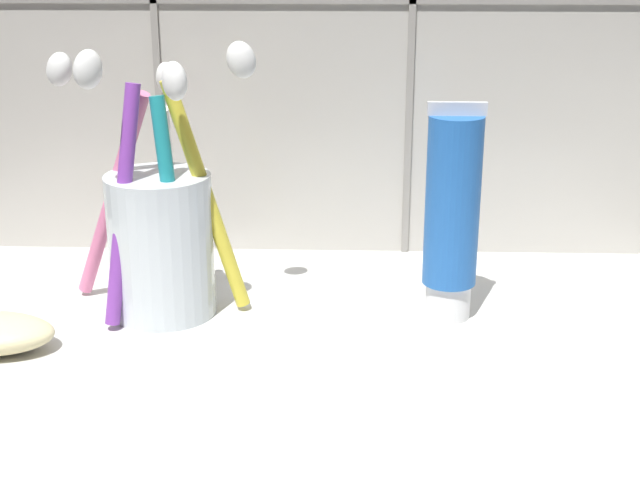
# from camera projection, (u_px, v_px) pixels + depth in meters

# --- Properties ---
(sink_counter) EXTENTS (0.72, 0.38, 0.02)m
(sink_counter) POSITION_uv_depth(u_px,v_px,m) (390.00, 377.00, 0.51)
(sink_counter) COLOR silver
(sink_counter) RESTS_ON ground
(toothbrush_cup) EXTENTS (0.14, 0.12, 0.17)m
(toothbrush_cup) POSITION_uv_depth(u_px,v_px,m) (160.00, 231.00, 0.55)
(toothbrush_cup) COLOR silver
(toothbrush_cup) RESTS_ON sink_counter
(toothpaste_tube) EXTENTS (0.03, 0.03, 0.14)m
(toothpaste_tube) POSITION_uv_depth(u_px,v_px,m) (452.00, 214.00, 0.54)
(toothpaste_tube) COLOR white
(toothpaste_tube) RESTS_ON sink_counter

